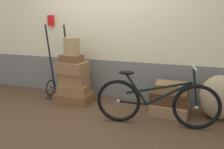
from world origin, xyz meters
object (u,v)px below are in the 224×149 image
at_px(suitcase_6, 170,97).
at_px(burlap_sack, 219,97).
at_px(suitcase_1, 74,89).
at_px(suitcase_4, 71,59).
at_px(suitcase_5, 169,109).
at_px(wicker_basket, 72,46).
at_px(bicycle, 156,102).
at_px(suitcase_7, 171,87).
at_px(suitcase_3, 73,67).
at_px(suitcase_2, 74,79).
at_px(suitcase_0, 74,97).
at_px(luggage_trolley, 60,82).

height_order(suitcase_6, burlap_sack, burlap_sack).
distance_m(suitcase_1, suitcase_4, 0.55).
xyz_separation_m(suitcase_4, suitcase_5, (1.71, -0.01, -0.70)).
relative_size(wicker_basket, bicycle, 0.18).
xyz_separation_m(suitcase_4, suitcase_7, (1.71, 0.02, -0.36)).
relative_size(suitcase_5, burlap_sack, 0.84).
xyz_separation_m(suitcase_5, suitcase_6, (-0.01, 0.04, 0.18)).
distance_m(suitcase_4, wicker_basket, 0.21).
bearing_deg(suitcase_4, suitcase_7, 4.75).
bearing_deg(suitcase_5, suitcase_3, -174.99).
relative_size(suitcase_1, suitcase_2, 1.09).
height_order(suitcase_4, suitcase_7, suitcase_4).
relative_size(suitcase_1, wicker_basket, 1.67).
bearing_deg(suitcase_1, wicker_basket, 127.62).
distance_m(suitcase_1, bicycle, 1.57).
xyz_separation_m(suitcase_0, suitcase_7, (1.68, 0.02, 0.35)).
height_order(suitcase_0, suitcase_1, suitcase_1).
relative_size(suitcase_5, suitcase_6, 0.98).
distance_m(suitcase_1, suitcase_7, 1.68).
distance_m(suitcase_4, burlap_sack, 2.44).
height_order(suitcase_6, wicker_basket, wicker_basket).
height_order(suitcase_2, suitcase_5, suitcase_2).
bearing_deg(suitcase_2, burlap_sack, 4.37).
height_order(suitcase_6, bicycle, bicycle).
bearing_deg(bicycle, suitcase_7, 71.17).
relative_size(suitcase_5, suitcase_7, 1.20).
relative_size(suitcase_0, suitcase_5, 1.11).
distance_m(suitcase_0, suitcase_5, 1.68).
distance_m(suitcase_1, suitcase_5, 1.68).
height_order(wicker_basket, luggage_trolley, luggage_trolley).
relative_size(suitcase_3, suitcase_4, 1.32).
relative_size(luggage_trolley, bicycle, 0.81).
distance_m(suitcase_0, suitcase_4, 0.71).
bearing_deg(suitcase_1, burlap_sack, -4.53).
bearing_deg(suitcase_5, suitcase_2, -175.00).
bearing_deg(suitcase_5, suitcase_1, -173.97).
distance_m(suitcase_0, suitcase_3, 0.55).
bearing_deg(wicker_basket, suitcase_3, 28.74).
height_order(suitcase_4, bicycle, bicycle).
xyz_separation_m(suitcase_3, suitcase_6, (1.68, 0.02, -0.36)).
bearing_deg(suitcase_7, suitcase_0, 179.92).
bearing_deg(suitcase_5, suitcase_7, 92.62).
relative_size(suitcase_6, burlap_sack, 0.86).
relative_size(suitcase_1, suitcase_4, 1.36).
bearing_deg(suitcase_1, luggage_trolley, 152.25).
xyz_separation_m(suitcase_1, wicker_basket, (-0.03, 0.03, 0.76)).
bearing_deg(suitcase_3, suitcase_7, 4.85).
distance_m(suitcase_4, luggage_trolley, 0.61).
bearing_deg(wicker_basket, suitcase_0, -22.97).
bearing_deg(suitcase_2, suitcase_1, -71.59).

